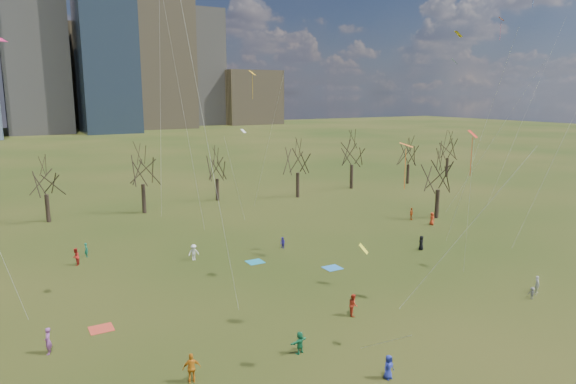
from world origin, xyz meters
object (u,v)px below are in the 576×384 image
person_1 (537,284)px  person_2 (353,305)px  person_4 (192,368)px  blanket_teal (255,262)px  person_0 (389,367)px  blanket_crimson (101,329)px  blanket_navy (332,268)px

person_1 → person_2: size_ratio=0.84×
person_2 → person_4: (-13.43, -2.73, 0.04)m
person_1 → blanket_teal: bearing=72.9°
person_0 → person_1: size_ratio=1.02×
blanket_teal → person_4: size_ratio=0.90×
blanket_crimson → person_4: 10.23m
person_0 → person_1: 19.86m
blanket_navy → person_0: size_ratio=1.10×
blanket_crimson → person_4: person_4 is taller
blanket_teal → person_2: (0.99, -14.69, 0.83)m
blanket_crimson → person_0: (13.38, -14.87, 0.71)m
person_1 → person_2: bearing=106.9°
blanket_teal → person_4: 21.43m
blanket_teal → person_0: 22.79m
person_0 → person_4: person_4 is taller
blanket_crimson → person_1: size_ratio=1.13×
blanket_teal → person_0: size_ratio=1.10×
blanket_navy → person_0: 19.23m
blanket_crimson → blanket_navy: bearing=6.9°
person_2 → person_4: bearing=129.6°
person_0 → blanket_crimson: bearing=125.4°
person_1 → person_4: (-29.47, 1.09, 0.18)m
blanket_teal → blanket_crimson: 17.59m
person_1 → person_4: size_ratio=0.80×
person_2 → person_4: size_ratio=0.95×
blanket_teal → blanket_navy: bearing=-42.8°
blanket_navy → person_4: size_ratio=0.90×
person_1 → person_4: person_4 is taller
person_2 → person_4: 13.71m
person_1 → person_2: (-16.04, 3.83, 0.13)m
blanket_crimson → person_4: size_ratio=0.90×
blanket_teal → person_2: 14.75m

